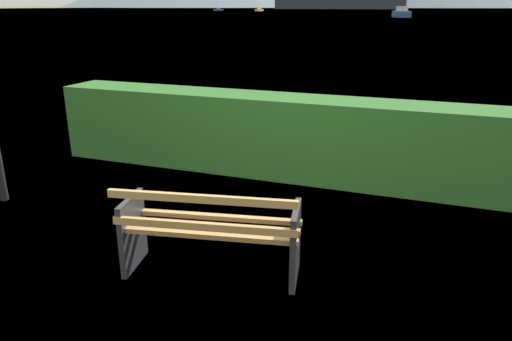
# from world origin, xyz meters

# --- Properties ---
(ground_plane) EXTENTS (1400.00, 1400.00, 0.00)m
(ground_plane) POSITION_xyz_m (0.00, 0.00, 0.00)
(ground_plane) COLOR #567A38
(water_surface) EXTENTS (620.00, 620.00, 0.00)m
(water_surface) POSITION_xyz_m (0.00, 307.37, 0.00)
(water_surface) COLOR #7A99A8
(water_surface) RESTS_ON ground_plane
(park_bench) EXTENTS (1.65, 0.86, 0.87)m
(park_bench) POSITION_xyz_m (0.01, -0.06, 0.42)
(park_bench) COLOR tan
(park_bench) RESTS_ON ground_plane
(hedge_row) EXTENTS (7.30, 0.75, 1.11)m
(hedge_row) POSITION_xyz_m (0.00, 2.79, 0.56)
(hedge_row) COLOR #2D6B28
(hedge_row) RESTS_ON ground_plane
(cargo_ship_large) EXTENTS (77.70, 10.79, 17.62)m
(cargo_ship_large) POSITION_xyz_m (-65.39, 300.31, 4.93)
(cargo_ship_large) COLOR #2D384C
(cargo_ship_large) RESTS_ON water_surface
(fishing_boat_near) EXTENTS (2.03, 4.90, 1.55)m
(fishing_boat_near) POSITION_xyz_m (-66.11, 180.62, 0.56)
(fishing_boat_near) COLOR gold
(fishing_boat_near) RESTS_ON water_surface
(sailboat_mid) EXTENTS (4.45, 2.93, 1.25)m
(sailboat_mid) POSITION_xyz_m (-90.63, 196.17, 0.46)
(sailboat_mid) COLOR #335693
(sailboat_mid) RESTS_ON water_surface
(tender_far) EXTENTS (4.30, 7.77, 2.10)m
(tender_far) POSITION_xyz_m (-6.66, 100.46, 0.76)
(tender_far) COLOR #335693
(tender_far) RESTS_ON water_surface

